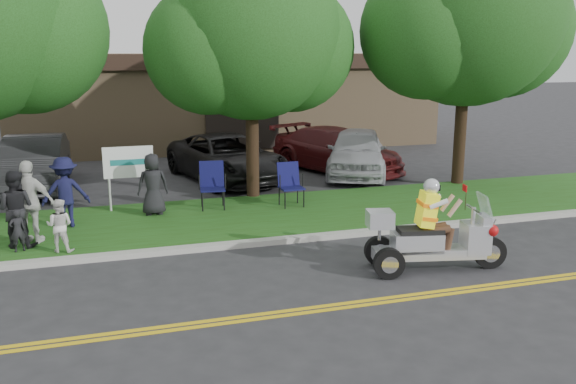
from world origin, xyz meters
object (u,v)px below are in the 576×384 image
object	(u,v)px
spectator_adult_mid	(15,209)
parked_car_mid	(227,158)
lawn_chair_a	(212,182)
parked_car_far_right	(357,152)
lawn_chair_b	(290,181)
trike_scooter	(431,239)
parked_car_left	(34,163)
spectator_adult_right	(30,202)
parked_car_right	(337,150)

from	to	relation	value
spectator_adult_mid	parked_car_mid	world-z (taller)	spectator_adult_mid
lawn_chair_a	spectator_adult_mid	bearing A→B (deg)	-147.81
spectator_adult_mid	parked_car_far_right	world-z (taller)	spectator_adult_mid
lawn_chair_a	lawn_chair_b	xyz separation A→B (m)	(2.00, -0.37, -0.04)
parked_car_far_right	spectator_adult_mid	bearing A→B (deg)	-127.35
spectator_adult_mid	parked_car_mid	distance (m)	8.10
trike_scooter	lawn_chair_a	world-z (taller)	trike_scooter
parked_car_left	parked_car_mid	xyz separation A→B (m)	(5.83, -0.44, -0.06)
lawn_chair_b	spectator_adult_right	distance (m)	6.41
lawn_chair_a	parked_car_left	size ratio (longest dim) A/B	0.25
trike_scooter	spectator_adult_right	bearing A→B (deg)	164.86
lawn_chair_a	trike_scooter	bearing A→B (deg)	-53.33
trike_scooter	parked_car_far_right	distance (m)	9.21
spectator_adult_right	parked_car_right	bearing A→B (deg)	-125.64
lawn_chair_a	spectator_adult_right	world-z (taller)	spectator_adult_right
parked_car_far_right	spectator_adult_right	bearing A→B (deg)	-127.56
lawn_chair_a	parked_car_mid	bearing A→B (deg)	80.02
parked_car_right	spectator_adult_right	bearing A→B (deg)	-171.61
trike_scooter	parked_car_left	world-z (taller)	trike_scooter
trike_scooter	lawn_chair_a	size ratio (longest dim) A/B	2.27
parked_car_left	parked_car_far_right	world-z (taller)	same
spectator_adult_mid	parked_car_right	distance (m)	11.41
parked_car_mid	parked_car_far_right	world-z (taller)	parked_car_far_right
parked_car_left	spectator_adult_right	bearing A→B (deg)	-83.64
trike_scooter	parked_car_right	world-z (taller)	trike_scooter
trike_scooter	parked_car_right	xyz separation A→B (m)	(1.94, 9.73, 0.13)
lawn_chair_a	parked_car_mid	distance (m)	3.91
spectator_adult_mid	parked_car_left	world-z (taller)	spectator_adult_mid
lawn_chair_a	parked_car_right	xyz separation A→B (m)	(5.11, 4.10, -0.03)
trike_scooter	lawn_chair_b	size ratio (longest dim) A/B	2.41
spectator_adult_right	lawn_chair_b	bearing A→B (deg)	-144.62
lawn_chair_a	spectator_adult_right	xyz separation A→B (m)	(-4.21, -1.89, 0.21)
trike_scooter	parked_car_mid	bearing A→B (deg)	113.82
trike_scooter	parked_car_far_right	world-z (taller)	trike_scooter
parked_car_mid	parked_car_right	xyz separation A→B (m)	(3.94, 0.36, 0.01)
lawn_chair_a	spectator_adult_mid	distance (m)	4.94
lawn_chair_b	parked_car_mid	bearing A→B (deg)	99.46
parked_car_left	parked_car_right	distance (m)	9.77
lawn_chair_b	spectator_adult_mid	distance (m)	6.71
lawn_chair_b	parked_car_far_right	distance (m)	5.06
lawn_chair_b	parked_car_mid	xyz separation A→B (m)	(-0.84, 4.10, -0.00)
parked_car_right	parked_car_far_right	distance (m)	0.91
lawn_chair_b	trike_scooter	bearing A→B (deg)	-79.68
trike_scooter	spectator_adult_mid	bearing A→B (deg)	166.84
parked_car_left	parked_car_mid	world-z (taller)	parked_car_left
trike_scooter	spectator_adult_mid	size ratio (longest dim) A/B	1.68
lawn_chair_b	spectator_adult_right	size ratio (longest dim) A/B	0.64
parked_car_left	parked_car_mid	distance (m)	5.85
lawn_chair_b	parked_car_left	world-z (taller)	parked_car_left
lawn_chair_a	parked_car_left	distance (m)	6.26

